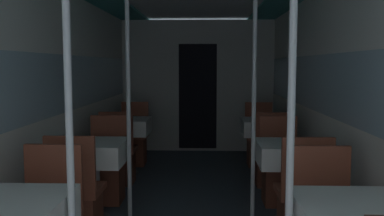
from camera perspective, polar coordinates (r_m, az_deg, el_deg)
The scene contains 19 objects.
wall_left at distance 4.35m, azimuth -17.46°, elevation 1.10°, with size 0.05×8.10×2.21m.
wall_right at distance 4.27m, azimuth 17.67°, elevation 1.01°, with size 0.05×8.10×2.21m.
bulkhead_far at distance 7.25m, azimuth 0.77°, elevation 2.90°, with size 2.55×0.09×2.21m.
support_pole_left_0 at distance 2.34m, azimuth -16.02°, elevation -3.13°, with size 0.04×0.04×2.21m.
dining_table_left_1 at distance 4.15m, azimuth -13.05°, elevation -6.23°, with size 0.60×0.60×0.74m.
chair_left_near_1 at distance 3.74m, azimuth -15.05°, elevation -12.67°, with size 0.40×0.40×0.91m.
chair_left_far_1 at distance 4.72m, azimuth -11.31°, elevation -8.74°, with size 0.40×0.40×0.91m.
support_pole_left_1 at distance 4.00m, azimuth -8.48°, elevation 0.62°, with size 0.04×0.04×2.21m.
dining_table_left_2 at distance 5.80m, azimuth -8.69°, elevation -2.76°, with size 0.60×0.60×0.74m.
chair_left_near_2 at distance 5.35m, azimuth -9.68°, elevation -6.98°, with size 0.40×0.40×0.91m.
chair_left_far_2 at distance 6.36m, azimuth -7.78°, elevation -4.92°, with size 0.40×0.40×0.91m.
support_pole_right_0 at distance 2.27m, azimuth 13.03°, elevation -3.32°, with size 0.04×0.04×2.21m.
dining_table_right_1 at distance 4.09m, azimuth 12.95°, elevation -6.41°, with size 0.60×0.60×0.74m.
chair_right_near_1 at distance 3.68m, azimuth 14.44°, elevation -13.01°, with size 0.40×0.40×0.91m.
chair_right_far_1 at distance 4.66m, azimuth 11.61°, elevation -8.92°, with size 0.40×0.40×0.91m.
support_pole_right_1 at distance 3.96m, azimuth 8.25°, elevation 0.57°, with size 0.04×0.04×2.21m.
dining_table_right_2 at distance 5.76m, azimuth 9.68°, elevation -2.84°, with size 0.60×0.60×0.74m.
chair_right_near_2 at distance 5.30m, azimuth 10.39°, elevation -7.11°, with size 0.40×0.40×0.91m.
chair_right_far_2 at distance 6.32m, azimuth 8.98°, elevation -5.01°, with size 0.40×0.40×0.91m.
Camera 1 is at (0.14, -1.45, 1.46)m, focal length 40.00 mm.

